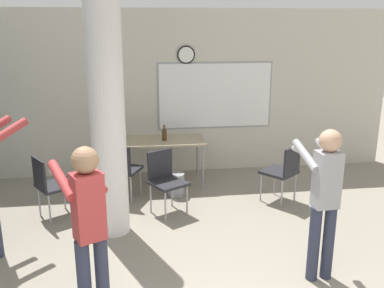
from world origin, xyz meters
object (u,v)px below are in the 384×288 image
object	(u,v)px
folding_table	(160,143)
person_playing_side	(324,193)
chair_table_left	(122,167)
person_playing_front	(88,223)
chair_near_pillar	(50,183)
chair_table_front	(165,178)
bottle_on_table	(164,135)
chair_mid_room	(283,169)

from	to	relation	value
folding_table	person_playing_side	bearing A→B (deg)	-63.71
chair_table_left	person_playing_side	xyz separation A→B (m)	(2.05, -2.33, 0.43)
person_playing_front	person_playing_side	distance (m)	2.28
folding_table	chair_near_pillar	size ratio (longest dim) A/B	1.65
chair_table_front	chair_table_left	xyz separation A→B (m)	(-0.60, 0.52, 0.00)
chair_near_pillar	bottle_on_table	bearing A→B (deg)	33.44
chair_table_left	person_playing_side	size ratio (longest dim) A/B	0.55
chair_table_front	bottle_on_table	bearing A→B (deg)	86.34
folding_table	chair_table_front	distance (m)	1.13
folding_table	bottle_on_table	xyz separation A→B (m)	(0.07, -0.06, 0.15)
chair_table_front	chair_table_left	distance (m)	0.80
folding_table	chair_near_pillar	world-z (taller)	chair_near_pillar
bottle_on_table	chair_table_left	world-z (taller)	bottle_on_table
chair_mid_room	chair_table_front	bearing A→B (deg)	-176.22
chair_mid_room	chair_table_front	size ratio (longest dim) A/B	1.00
chair_mid_room	chair_near_pillar	size ratio (longest dim) A/B	1.00
chair_table_front	chair_near_pillar	distance (m)	1.54
chair_mid_room	chair_table_left	bearing A→B (deg)	170.06
chair_table_front	person_playing_side	size ratio (longest dim) A/B	0.55
bottle_on_table	person_playing_front	world-z (taller)	person_playing_front
chair_table_left	chair_near_pillar	distance (m)	1.07
person_playing_side	chair_table_front	bearing A→B (deg)	128.57
chair_table_left	person_playing_front	world-z (taller)	person_playing_front
chair_table_front	chair_near_pillar	bearing A→B (deg)	179.86
chair_mid_room	folding_table	bearing A→B (deg)	149.83
person_playing_side	bottle_on_table	bearing A→B (deg)	115.58
folding_table	person_playing_side	size ratio (longest dim) A/B	0.90
chair_table_left	chair_near_pillar	world-z (taller)	same
chair_near_pillar	person_playing_side	bearing A→B (deg)	-31.33
bottle_on_table	person_playing_side	distance (m)	3.19
chair_mid_room	person_playing_side	xyz separation A→B (m)	(-0.28, -1.92, 0.43)
folding_table	bottle_on_table	distance (m)	0.18
chair_table_left	chair_near_pillar	size ratio (longest dim) A/B	1.00
bottle_on_table	chair_near_pillar	xyz separation A→B (m)	(-1.60, -1.06, -0.34)
folding_table	chair_mid_room	distance (m)	2.01
chair_table_front	chair_table_left	bearing A→B (deg)	139.09
bottle_on_table	chair_table_left	size ratio (longest dim) A/B	0.29
folding_table	chair_table_left	bearing A→B (deg)	-135.07
bottle_on_table	chair_mid_room	distance (m)	1.94
bottle_on_table	chair_table_left	distance (m)	0.92
bottle_on_table	chair_near_pillar	world-z (taller)	bottle_on_table
bottle_on_table	person_playing_front	distance (m)	3.37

